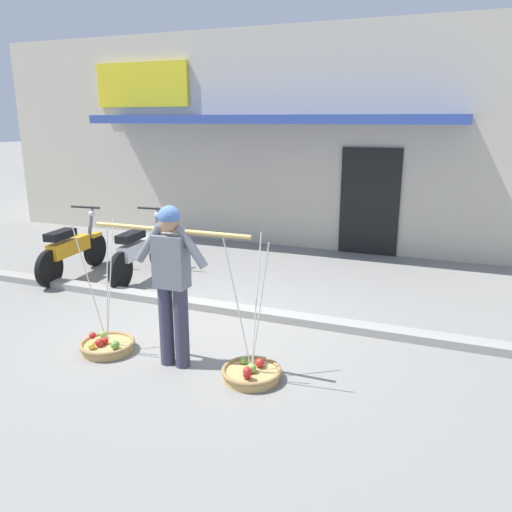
{
  "coord_description": "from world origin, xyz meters",
  "views": [
    {
      "loc": [
        2.76,
        -5.11,
        2.51
      ],
      "look_at": [
        0.47,
        0.6,
        0.85
      ],
      "focal_mm": 35.77,
      "sensor_mm": 36.0,
      "label": 1
    }
  ],
  "objects_px": {
    "fruit_basket_left_side": "(107,345)",
    "motorcycle_nearest_shop": "(72,249)",
    "fruit_basket_right_side": "(251,372)",
    "motorcycle_second_in_row": "(140,251)",
    "fruit_vendor": "(172,276)"
  },
  "relations": [
    {
      "from": "fruit_basket_left_side",
      "to": "motorcycle_nearest_shop",
      "type": "relative_size",
      "value": 0.8
    },
    {
      "from": "fruit_basket_right_side",
      "to": "motorcycle_nearest_shop",
      "type": "bearing_deg",
      "value": 152.39
    },
    {
      "from": "fruit_basket_left_side",
      "to": "motorcycle_second_in_row",
      "type": "distance_m",
      "value": 2.74
    },
    {
      "from": "motorcycle_nearest_shop",
      "to": "motorcycle_second_in_row",
      "type": "distance_m",
      "value": 1.15
    },
    {
      "from": "fruit_vendor",
      "to": "fruit_basket_left_side",
      "type": "relative_size",
      "value": 1.19
    },
    {
      "from": "fruit_basket_right_side",
      "to": "motorcycle_nearest_shop",
      "type": "relative_size",
      "value": 0.8
    },
    {
      "from": "motorcycle_nearest_shop",
      "to": "fruit_vendor",
      "type": "bearing_deg",
      "value": -33.7
    },
    {
      "from": "motorcycle_second_in_row",
      "to": "motorcycle_nearest_shop",
      "type": "bearing_deg",
      "value": -164.36
    },
    {
      "from": "fruit_vendor",
      "to": "fruit_basket_right_side",
      "type": "relative_size",
      "value": 1.19
    },
    {
      "from": "fruit_basket_right_side",
      "to": "motorcycle_second_in_row",
      "type": "bearing_deg",
      "value": 140.47
    },
    {
      "from": "motorcycle_second_in_row",
      "to": "fruit_basket_left_side",
      "type": "bearing_deg",
      "value": -63.74
    },
    {
      "from": "motorcycle_second_in_row",
      "to": "fruit_basket_right_side",
      "type": "bearing_deg",
      "value": -39.53
    },
    {
      "from": "fruit_vendor",
      "to": "motorcycle_nearest_shop",
      "type": "height_order",
      "value": "fruit_vendor"
    },
    {
      "from": "fruit_vendor",
      "to": "motorcycle_second_in_row",
      "type": "xyz_separation_m",
      "value": [
        -2.07,
        2.42,
        -0.53
      ]
    },
    {
      "from": "fruit_vendor",
      "to": "motorcycle_second_in_row",
      "type": "bearing_deg",
      "value": 130.46
    }
  ]
}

